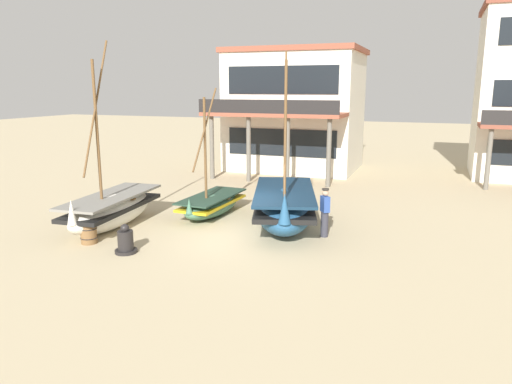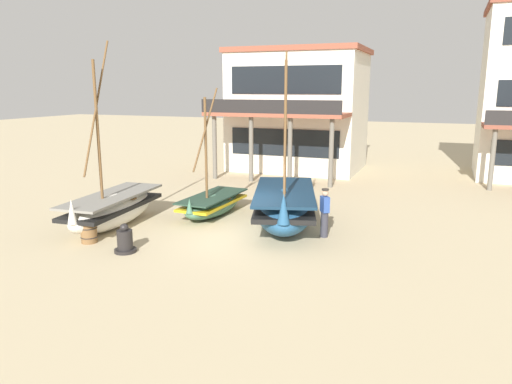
{
  "view_description": "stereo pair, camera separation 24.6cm",
  "coord_description": "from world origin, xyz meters",
  "px_view_note": "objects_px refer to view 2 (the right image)",
  "views": [
    {
      "loc": [
        5.86,
        -14.46,
        5.0
      ],
      "look_at": [
        0.0,
        1.0,
        1.4
      ],
      "focal_mm": 33.68,
      "sensor_mm": 36.0,
      "label": 1
    },
    {
      "loc": [
        6.09,
        -14.37,
        5.0
      ],
      "look_at": [
        0.0,
        1.0,
        1.4
      ],
      "focal_mm": 33.68,
      "sensor_mm": 36.0,
      "label": 2
    }
  ],
  "objects_px": {
    "fishing_boat_centre_large": "(284,207)",
    "harbor_building_main": "(298,110)",
    "capstan_winch": "(125,241)",
    "wooden_barrel": "(89,232)",
    "fishing_boat_far_right": "(213,204)",
    "fisherman_by_hull": "(325,213)",
    "fishing_boat_near_left": "(113,209)"
  },
  "relations": [
    {
      "from": "fishing_boat_centre_large",
      "to": "harbor_building_main",
      "type": "distance_m",
      "value": 13.53
    },
    {
      "from": "harbor_building_main",
      "to": "fishing_boat_centre_large",
      "type": "bearing_deg",
      "value": -75.25
    },
    {
      "from": "capstan_winch",
      "to": "wooden_barrel",
      "type": "bearing_deg",
      "value": 168.36
    },
    {
      "from": "fishing_boat_far_right",
      "to": "harbor_building_main",
      "type": "relative_size",
      "value": 0.59
    },
    {
      "from": "fisherman_by_hull",
      "to": "harbor_building_main",
      "type": "height_order",
      "value": "harbor_building_main"
    },
    {
      "from": "fisherman_by_hull",
      "to": "harbor_building_main",
      "type": "bearing_deg",
      "value": 110.47
    },
    {
      "from": "fishing_boat_centre_large",
      "to": "harbor_building_main",
      "type": "height_order",
      "value": "harbor_building_main"
    },
    {
      "from": "fishing_boat_centre_large",
      "to": "capstan_winch",
      "type": "distance_m",
      "value": 5.78
    },
    {
      "from": "harbor_building_main",
      "to": "fisherman_by_hull",
      "type": "bearing_deg",
      "value": -69.53
    },
    {
      "from": "fisherman_by_hull",
      "to": "fishing_boat_near_left",
      "type": "bearing_deg",
      "value": -168.08
    },
    {
      "from": "fisherman_by_hull",
      "to": "capstan_winch",
      "type": "height_order",
      "value": "fisherman_by_hull"
    },
    {
      "from": "fishing_boat_near_left",
      "to": "fishing_boat_far_right",
      "type": "bearing_deg",
      "value": 45.71
    },
    {
      "from": "fishing_boat_near_left",
      "to": "wooden_barrel",
      "type": "height_order",
      "value": "fishing_boat_near_left"
    },
    {
      "from": "fishing_boat_near_left",
      "to": "harbor_building_main",
      "type": "bearing_deg",
      "value": 80.38
    },
    {
      "from": "fishing_boat_centre_large",
      "to": "fisherman_by_hull",
      "type": "bearing_deg",
      "value": -20.2
    },
    {
      "from": "fishing_boat_far_right",
      "to": "fisherman_by_hull",
      "type": "height_order",
      "value": "fishing_boat_far_right"
    },
    {
      "from": "fisherman_by_hull",
      "to": "harbor_building_main",
      "type": "distance_m",
      "value": 14.56
    },
    {
      "from": "fishing_boat_near_left",
      "to": "fisherman_by_hull",
      "type": "bearing_deg",
      "value": 11.92
    },
    {
      "from": "fishing_boat_near_left",
      "to": "fishing_boat_centre_large",
      "type": "xyz_separation_m",
      "value": [
        5.9,
        2.19,
        0.11
      ]
    },
    {
      "from": "fishing_boat_near_left",
      "to": "harbor_building_main",
      "type": "xyz_separation_m",
      "value": [
        2.54,
        14.97,
        2.99
      ]
    },
    {
      "from": "fishing_boat_near_left",
      "to": "fishing_boat_centre_large",
      "type": "relative_size",
      "value": 1.06
    },
    {
      "from": "wooden_barrel",
      "to": "capstan_winch",
      "type": "bearing_deg",
      "value": -11.64
    },
    {
      "from": "fishing_boat_far_right",
      "to": "harbor_building_main",
      "type": "bearing_deg",
      "value": 90.74
    },
    {
      "from": "harbor_building_main",
      "to": "fishing_boat_near_left",
      "type": "bearing_deg",
      "value": -99.62
    },
    {
      "from": "fisherman_by_hull",
      "to": "capstan_winch",
      "type": "xyz_separation_m",
      "value": [
        -5.37,
        -3.79,
        -0.48
      ]
    },
    {
      "from": "fishing_boat_near_left",
      "to": "fisherman_by_hull",
      "type": "xyz_separation_m",
      "value": [
        7.53,
        1.59,
        0.17
      ]
    },
    {
      "from": "fishing_boat_centre_large",
      "to": "fishing_boat_far_right",
      "type": "xyz_separation_m",
      "value": [
        -3.21,
        0.57,
        -0.3
      ]
    },
    {
      "from": "fisherman_by_hull",
      "to": "capstan_winch",
      "type": "bearing_deg",
      "value": -144.76
    },
    {
      "from": "fisherman_by_hull",
      "to": "fishing_boat_centre_large",
      "type": "bearing_deg",
      "value": 159.8
    },
    {
      "from": "fishing_boat_far_right",
      "to": "wooden_barrel",
      "type": "bearing_deg",
      "value": -115.67
    },
    {
      "from": "fishing_boat_near_left",
      "to": "fishing_boat_far_right",
      "type": "height_order",
      "value": "fishing_boat_near_left"
    },
    {
      "from": "capstan_winch",
      "to": "wooden_barrel",
      "type": "relative_size",
      "value": 1.31
    }
  ]
}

